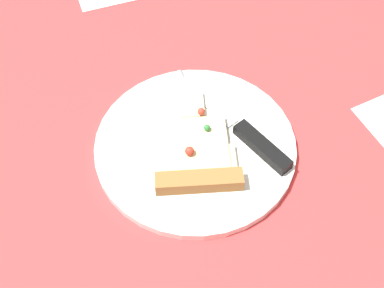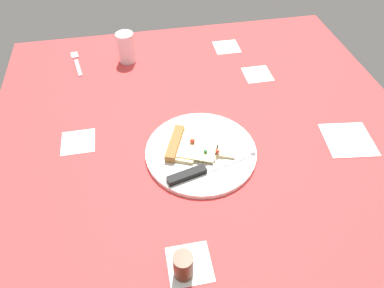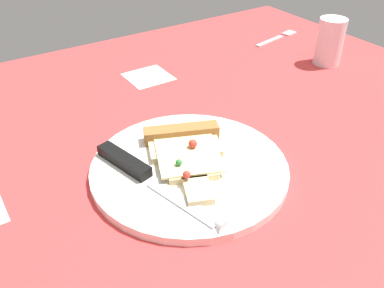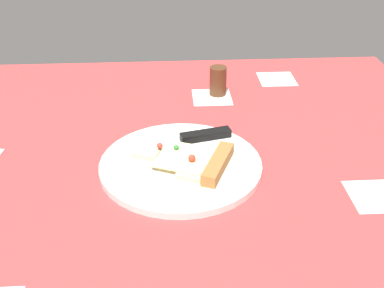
# 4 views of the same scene
# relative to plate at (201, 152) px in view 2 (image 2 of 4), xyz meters

# --- Properties ---
(ground_plane) EXTENTS (1.21, 1.21, 0.03)m
(ground_plane) POSITION_rel_plate_xyz_m (-0.03, -0.07, -0.02)
(ground_plane) COLOR #D13838
(ground_plane) RESTS_ON ground
(plate) EXTENTS (0.29, 0.29, 0.01)m
(plate) POSITION_rel_plate_xyz_m (0.00, 0.00, 0.00)
(plate) COLOR white
(plate) RESTS_ON ground_plane
(pizza_slice) EXTENTS (0.19, 0.15, 0.03)m
(pizza_slice) POSITION_rel_plate_xyz_m (0.02, -0.01, 0.01)
(pizza_slice) COLOR beige
(pizza_slice) RESTS_ON plate
(knife) EXTENTS (0.24, 0.08, 0.02)m
(knife) POSITION_rel_plate_xyz_m (0.01, 0.07, 0.01)
(knife) COLOR silver
(knife) RESTS_ON plate
(drinking_glass) EXTENTS (0.06, 0.06, 0.10)m
(drinking_glass) POSITION_rel_plate_xyz_m (0.16, -0.48, 0.05)
(drinking_glass) COLOR white
(drinking_glass) RESTS_ON ground_plane
(pepper_shaker) EXTENTS (0.04, 0.04, 0.07)m
(pepper_shaker) POSITION_rel_plate_xyz_m (0.10, 0.31, 0.03)
(pepper_shaker) COLOR #4C2D19
(pepper_shaker) RESTS_ON ground_plane
(fork) EXTENTS (0.05, 0.15, 0.01)m
(fork) POSITION_rel_plate_xyz_m (0.34, -0.50, -0.00)
(fork) COLOR silver
(fork) RESTS_ON ground_plane
(napkin) EXTENTS (0.15, 0.15, 0.00)m
(napkin) POSITION_rel_plate_xyz_m (-0.41, 0.03, -0.00)
(napkin) COLOR white
(napkin) RESTS_ON ground_plane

